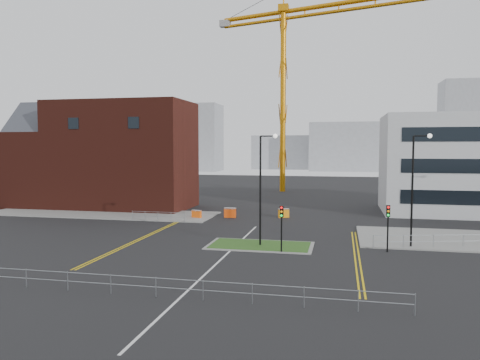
# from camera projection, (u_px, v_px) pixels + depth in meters

# --- Properties ---
(ground) EXTENTS (200.00, 200.00, 0.00)m
(ground) POSITION_uv_depth(u_px,v_px,m) (210.00, 270.00, 30.97)
(ground) COLOR black
(ground) RESTS_ON ground
(pavement_left) EXTENTS (28.00, 8.00, 0.12)m
(pavement_left) POSITION_uv_depth(u_px,v_px,m) (101.00, 213.00, 56.64)
(pavement_left) COLOR slate
(pavement_left) RESTS_ON ground
(island_kerb) EXTENTS (8.60, 4.60, 0.08)m
(island_kerb) POSITION_uv_depth(u_px,v_px,m) (260.00, 246.00, 38.34)
(island_kerb) COLOR slate
(island_kerb) RESTS_ON ground
(grass_island) EXTENTS (8.00, 4.00, 0.12)m
(grass_island) POSITION_uv_depth(u_px,v_px,m) (260.00, 245.00, 38.34)
(grass_island) COLOR #214517
(grass_island) RESTS_ON ground
(brick_building) EXTENTS (24.20, 10.07, 14.24)m
(brick_building) POSITION_uv_depth(u_px,v_px,m) (102.00, 156.00, 62.62)
(brick_building) COLOR #491A12
(brick_building) RESTS_ON ground
(tower_crane) EXTENTS (51.15, 15.82, 35.93)m
(tower_crane) POSITION_uv_depth(u_px,v_px,m) (315.00, 49.00, 80.36)
(tower_crane) COLOR #BD730B
(tower_crane) RESTS_ON ground
(streetlamp_island) EXTENTS (1.46, 0.36, 9.18)m
(streetlamp_island) POSITION_uv_depth(u_px,v_px,m) (263.00, 180.00, 37.90)
(streetlamp_island) COLOR black
(streetlamp_island) RESTS_ON ground
(streetlamp_right_near) EXTENTS (1.46, 0.36, 9.18)m
(streetlamp_right_near) POSITION_uv_depth(u_px,v_px,m) (415.00, 181.00, 37.31)
(streetlamp_right_near) COLOR black
(streetlamp_right_near) RESTS_ON ground
(traffic_light_island) EXTENTS (0.28, 0.33, 3.65)m
(traffic_light_island) POSITION_uv_depth(u_px,v_px,m) (282.00, 220.00, 35.76)
(traffic_light_island) COLOR black
(traffic_light_island) RESTS_ON ground
(traffic_light_right) EXTENTS (0.28, 0.33, 3.65)m
(traffic_light_right) POSITION_uv_depth(u_px,v_px,m) (388.00, 219.00, 36.02)
(traffic_light_right) COLOR black
(traffic_light_right) RESTS_ON ground
(railing_front) EXTENTS (24.05, 0.05, 1.10)m
(railing_front) POSITION_uv_depth(u_px,v_px,m) (179.00, 284.00, 25.06)
(railing_front) COLOR gray
(railing_front) RESTS_ON ground
(railing_left) EXTENTS (6.05, 0.05, 1.10)m
(railing_left) POSITION_uv_depth(u_px,v_px,m) (158.00, 215.00, 50.78)
(railing_left) COLOR gray
(railing_left) RESTS_ON ground
(centre_line) EXTENTS (0.15, 30.00, 0.01)m
(centre_line) POSITION_uv_depth(u_px,v_px,m) (218.00, 262.00, 32.91)
(centre_line) COLOR silver
(centre_line) RESTS_ON ground
(yellow_left_a) EXTENTS (0.12, 24.00, 0.01)m
(yellow_left_a) POSITION_uv_depth(u_px,v_px,m) (145.00, 236.00, 42.62)
(yellow_left_a) COLOR gold
(yellow_left_a) RESTS_ON ground
(yellow_left_b) EXTENTS (0.12, 24.00, 0.01)m
(yellow_left_b) POSITION_uv_depth(u_px,v_px,m) (148.00, 236.00, 42.55)
(yellow_left_b) COLOR gold
(yellow_left_b) RESTS_ON ground
(yellow_right_a) EXTENTS (0.12, 20.00, 0.01)m
(yellow_right_a) POSITION_uv_depth(u_px,v_px,m) (355.00, 256.00, 34.80)
(yellow_right_a) COLOR gold
(yellow_right_a) RESTS_ON ground
(yellow_right_b) EXTENTS (0.12, 20.00, 0.01)m
(yellow_right_b) POSITION_uv_depth(u_px,v_px,m) (359.00, 256.00, 34.74)
(yellow_right_b) COLOR gold
(yellow_right_b) RESTS_ON ground
(skyline_a) EXTENTS (18.00, 12.00, 22.00)m
(skyline_a) POSITION_uv_depth(u_px,v_px,m) (193.00, 138.00, 155.60)
(skyline_a) COLOR gray
(skyline_a) RESTS_ON ground
(skyline_b) EXTENTS (24.00, 12.00, 16.00)m
(skyline_b) POSITION_uv_depth(u_px,v_px,m) (346.00, 147.00, 154.98)
(skyline_b) COLOR gray
(skyline_b) RESTS_ON ground
(skyline_c) EXTENTS (14.00, 12.00, 28.00)m
(skyline_c) POSITION_uv_depth(u_px,v_px,m) (465.00, 127.00, 142.27)
(skyline_c) COLOR gray
(skyline_c) RESTS_ON ground
(skyline_d) EXTENTS (30.00, 12.00, 12.00)m
(skyline_d) POSITION_uv_depth(u_px,v_px,m) (295.00, 152.00, 168.68)
(skyline_d) COLOR gray
(skyline_d) RESTS_ON ground
(barrier_left) EXTENTS (1.20, 0.70, 0.96)m
(barrier_left) POSITION_uv_depth(u_px,v_px,m) (197.00, 214.00, 52.92)
(barrier_left) COLOR #F7590D
(barrier_left) RESTS_ON ground
(barrier_mid) EXTENTS (1.34, 0.47, 1.12)m
(barrier_mid) POSITION_uv_depth(u_px,v_px,m) (230.00, 212.00, 53.65)
(barrier_mid) COLOR #F54A0D
(barrier_mid) RESTS_ON ground
(barrier_right) EXTENTS (1.28, 0.82, 1.02)m
(barrier_right) POSITION_uv_depth(u_px,v_px,m) (284.00, 213.00, 53.68)
(barrier_right) COLOR orange
(barrier_right) RESTS_ON ground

